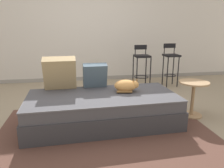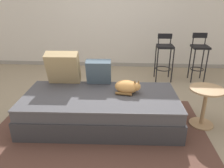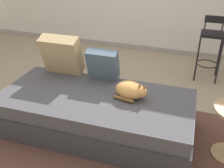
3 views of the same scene
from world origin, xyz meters
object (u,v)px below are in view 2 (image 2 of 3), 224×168
at_px(bar_stool_by_doorway, 199,53).
at_px(side_table, 205,102).
at_px(bar_stool_near_window, 164,54).
at_px(throw_pillow_middle, 99,72).
at_px(cat, 128,87).
at_px(throw_pillow_corner, 63,68).
at_px(couch, 101,109).

relative_size(bar_stool_by_doorway, side_table, 1.77).
xyz_separation_m(bar_stool_near_window, bar_stool_by_doorway, (0.68, 0.00, 0.03)).
height_order(throw_pillow_middle, cat, throw_pillow_middle).
bearing_deg(throw_pillow_corner, bar_stool_near_window, 39.27).
relative_size(couch, bar_stool_near_window, 2.25).
relative_size(couch, cat, 5.77).
relative_size(throw_pillow_corner, bar_stool_near_window, 0.53).
bearing_deg(bar_stool_by_doorway, bar_stool_near_window, -179.89).
height_order(couch, bar_stool_by_doorway, bar_stool_by_doorway).
relative_size(couch, bar_stool_by_doorway, 2.19).
height_order(bar_stool_by_doorway, side_table, bar_stool_by_doorway).
bearing_deg(throw_pillow_middle, bar_stool_near_window, 49.42).
height_order(throw_pillow_middle, side_table, throw_pillow_middle).
bearing_deg(cat, throw_pillow_corner, 163.94).
bearing_deg(side_table, throw_pillow_corner, 170.45).
relative_size(cat, bar_stool_near_window, 0.39).
xyz_separation_m(throw_pillow_middle, bar_stool_near_window, (1.17, 1.36, -0.06)).
distance_m(bar_stool_near_window, side_table, 1.74).
height_order(couch, bar_stool_near_window, bar_stool_near_window).
relative_size(couch, side_table, 3.88).
relative_size(cat, bar_stool_by_doorway, 0.38).
bearing_deg(bar_stool_by_doorway, throw_pillow_middle, -143.61).
xyz_separation_m(throw_pillow_corner, bar_stool_near_window, (1.68, 1.38, -0.12)).
bearing_deg(bar_stool_by_doorway, couch, -135.59).
xyz_separation_m(throw_pillow_corner, side_table, (1.96, -0.33, -0.32)).
xyz_separation_m(throw_pillow_corner, cat, (0.94, -0.27, -0.16)).
height_order(throw_pillow_middle, bar_stool_near_window, bar_stool_near_window).
bearing_deg(throw_pillow_corner, cat, -16.06).
distance_m(couch, bar_stool_near_window, 2.09).
xyz_separation_m(couch, bar_stool_near_window, (1.10, 1.75, 0.34)).
bearing_deg(bar_stool_near_window, cat, -114.29).
xyz_separation_m(throw_pillow_middle, bar_stool_by_doorway, (1.85, 1.36, -0.04)).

